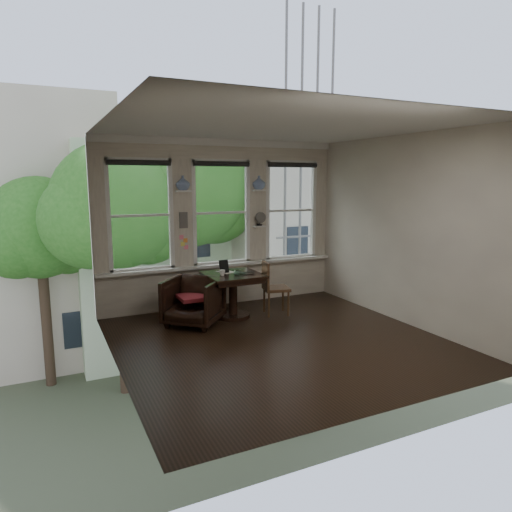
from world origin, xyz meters
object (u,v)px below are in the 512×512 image
side_chair_right (276,288)px  armchair_left (193,301)px  table (233,295)px  mug (222,273)px  laptop (245,274)px

side_chair_right → armchair_left: bearing=101.2°
table → mug: mug is taller
table → laptop: 0.44m
side_chair_right → mug: (-0.96, 0.08, 0.34)m
table → laptop: (0.16, -0.15, 0.39)m
side_chair_right → mug: side_chair_right is taller
mug → laptop: bearing=-12.7°
mug → side_chair_right: bearing=-5.0°
mug → armchair_left: bearing=-176.5°
table → side_chair_right: 0.76m
armchair_left → laptop: (0.88, -0.05, 0.38)m
side_chair_right → laptop: 0.66m
table → mug: bearing=-163.9°
table → side_chair_right: bearing=-11.2°
side_chair_right → mug: bearing=98.3°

